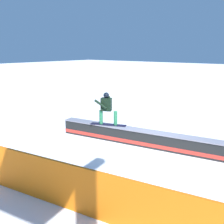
% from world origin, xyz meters
% --- Properties ---
extents(ground_plane, '(120.00, 120.00, 0.00)m').
position_xyz_m(ground_plane, '(0.00, 0.00, 0.00)').
color(ground_plane, white).
extents(grind_box, '(7.49, 1.78, 0.61)m').
position_xyz_m(grind_box, '(0.00, 0.00, 0.28)').
color(grind_box, black).
rests_on(grind_box, ground_plane).
extents(snowboarder, '(1.44, 0.82, 1.30)m').
position_xyz_m(snowboarder, '(1.79, 0.33, 1.30)').
color(snowboarder, black).
rests_on(snowboarder, grind_box).
extents(safety_fence, '(12.39, 2.26, 1.11)m').
position_xyz_m(safety_fence, '(0.00, 4.61, 0.56)').
color(safety_fence, orange).
rests_on(safety_fence, ground_plane).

